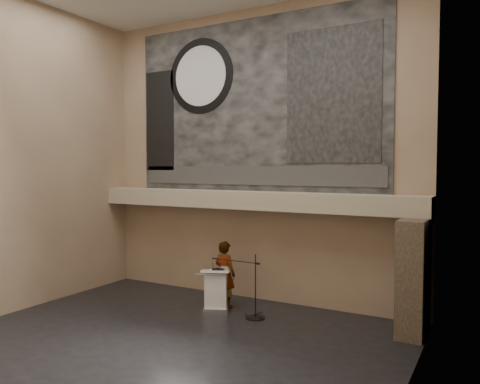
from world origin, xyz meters
The scene contains 19 objects.
floor centered at (0.00, 0.00, 0.00)m, with size 10.00×10.00×0.00m, color black.
wall_back centered at (0.00, 4.00, 4.25)m, with size 10.00×0.02×8.50m, color #856D55.
wall_left centered at (-5.00, 0.00, 4.25)m, with size 0.02×8.00×8.50m, color #856D55.
wall_right centered at (5.00, 0.00, 4.25)m, with size 0.02×8.00×8.50m, color #856D55.
soffit centered at (0.00, 3.60, 2.95)m, with size 10.00×0.80×0.50m, color tan.
sprinkler_left centered at (-1.60, 3.55, 2.67)m, with size 0.04×0.04×0.06m, color #B2893D.
sprinkler_right centered at (1.90, 3.55, 2.67)m, with size 0.04×0.04×0.06m, color #B2893D.
banner centered at (0.00, 3.97, 5.70)m, with size 8.00×0.05×5.00m, color black.
banner_text_strip centered at (0.00, 3.93, 3.65)m, with size 7.76×0.02×0.55m, color #2D2D2D.
banner_clock_rim centered at (-1.80, 3.93, 6.70)m, with size 2.30×2.30×0.02m, color black.
banner_clock_face centered at (-1.80, 3.91, 6.70)m, with size 1.84×1.84×0.02m, color silver.
banner_building_print centered at (2.40, 3.93, 5.80)m, with size 2.60×0.02×3.60m, color black.
banner_brick_print centered at (-3.40, 3.93, 5.40)m, with size 1.10×0.02×3.20m, color black.
stone_pier centered at (4.65, 3.15, 1.35)m, with size 0.60×1.40×2.70m, color #3E3326.
lectern centered at (-0.34, 2.47, 0.55)m, with size 0.91×0.80×1.14m.
binder centered at (-0.28, 2.48, 1.12)m, with size 0.27×0.22×0.04m, color black.
papers centered at (-0.40, 2.46, 1.10)m, with size 0.21×0.29×0.01m, color silver.
speaker_person centered at (-0.27, 2.83, 0.92)m, with size 0.67×0.44×1.85m, color silver.
mic_stand centered at (0.87, 2.36, 0.25)m, with size 1.58×0.52×1.66m.
Camera 1 is at (6.34, -8.20, 3.88)m, focal length 35.00 mm.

